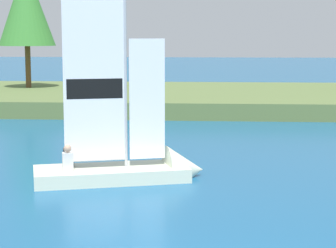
{
  "coord_description": "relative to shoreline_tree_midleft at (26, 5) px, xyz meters",
  "views": [
    {
      "loc": [
        -0.01,
        -8.75,
        3.95
      ],
      "look_at": [
        -1.37,
        10.47,
        1.2
      ],
      "focal_mm": 67.46,
      "sensor_mm": 36.0,
      "label": 1
    }
  ],
  "objects": [
    {
      "name": "shore_bank",
      "position": [
        10.92,
        -1.53,
        -5.22
      ],
      "size": [
        80.0,
        13.13,
        0.8
      ],
      "primitive_type": "cube",
      "color": "#5B703D",
      "rests_on": "ground"
    },
    {
      "name": "shoreline_tree_midleft",
      "position": [
        0.0,
        0.0,
        0.0
      ],
      "size": [
        3.32,
        3.32,
        7.21
      ],
      "color": "brown",
      "rests_on": "shore_bank"
    },
    {
      "name": "sailboat",
      "position": [
        9.0,
        -19.89,
        -5.25
      ],
      "size": [
        4.89,
        2.76,
        6.18
      ],
      "rotation": [
        0.0,
        0.0,
        0.29
      ],
      "color": "silver",
      "rests_on": "ground"
    }
  ]
}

